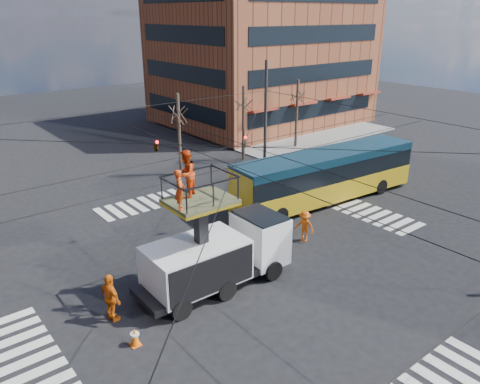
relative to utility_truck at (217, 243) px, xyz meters
name	(u,v)px	position (x,y,z in m)	size (l,w,h in m)	color
ground	(243,267)	(1.81, 0.48, -2.03)	(120.00, 120.00, 0.00)	black
sidewalk_ne	(272,126)	(22.81, 21.48, -1.97)	(18.00, 18.00, 0.12)	slate
crosswalks	(243,267)	(1.81, 0.48, -2.02)	(22.40, 22.40, 0.02)	silver
building_ne	(262,56)	(23.78, 24.46, 4.97)	(20.06, 16.06, 14.00)	brown
overhead_network	(236,180)	(1.73, 0.88, 2.25)	(24.24, 24.24, 8.00)	#2D2D30
tree_a	(178,113)	(6.81, 13.98, 2.59)	(2.00, 2.00, 6.00)	#382B21
tree_b	(244,103)	(12.81, 13.98, 2.59)	(2.00, 2.00, 6.00)	#382B21
tree_c	(297,96)	(18.81, 13.98, 2.59)	(2.00, 2.00, 6.00)	#382B21
utility_truck	(217,243)	(0.00, 0.00, 0.00)	(7.04, 2.75, 6.23)	black
city_bus	(326,175)	(11.23, 3.77, -0.31)	(13.29, 3.71, 3.20)	yellow
traffic_cone	(135,337)	(-4.75, -1.44, -1.67)	(0.36, 0.36, 0.74)	#FF620A
worker_ground	(111,298)	(-4.75, 0.45, -1.02)	(1.19, 0.49, 2.02)	#D7610D
flagger	(305,226)	(6.06, 0.57, -1.19)	(1.09, 0.63, 1.69)	#EA5A0E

